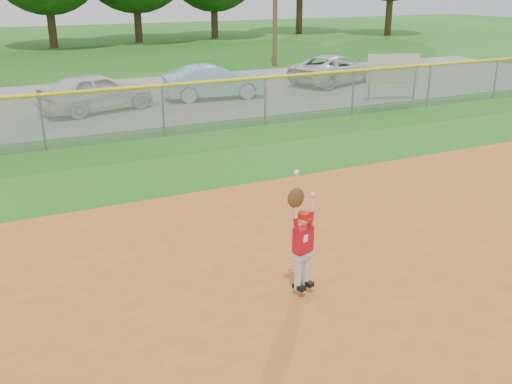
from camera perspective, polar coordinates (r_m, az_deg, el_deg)
ground at (r=8.67m, az=11.39°, el=-9.66°), size 120.00×120.00×0.00m
parking_strip at (r=22.78m, az=-13.72°, el=8.88°), size 44.00×10.00×0.03m
car_white_a at (r=20.80m, az=-15.65°, el=9.61°), size 4.25×2.70×1.35m
car_blue at (r=22.42m, az=-4.16°, el=10.92°), size 4.02×1.75×1.29m
car_white_b at (r=26.13m, az=7.88°, el=12.07°), size 4.95×3.47×1.25m
sponsor_sign at (r=22.52m, az=13.55°, el=11.75°), size 1.89×0.75×1.77m
outfield_fence at (r=16.91m, az=-9.30°, el=8.40°), size 40.06×0.10×1.55m
ballplayer at (r=7.99m, az=4.62°, el=-4.64°), size 0.51×0.28×1.81m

